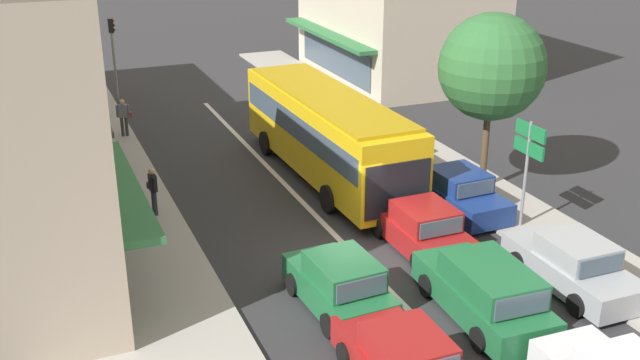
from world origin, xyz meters
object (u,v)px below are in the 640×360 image
Objects in this scene: parked_sedan_kerb_rear at (329,108)px; traffic_light_downstreet at (113,46)px; sedan_adjacent_lane_lead at (423,230)px; pedestrian_with_handbag_near at (153,188)px; wagon_behind_bus_near at (485,292)px; parked_sedan_kerb_second at (457,192)px; parked_sedan_kerb_front at (573,266)px; parked_sedan_kerb_third at (383,143)px; pedestrian_browsing_midblock at (124,115)px; directional_road_sign at (529,150)px; city_bus at (327,130)px; hatchback_adjacent_lane_trail at (340,285)px; street_tree_right at (492,67)px.

traffic_light_downstreet is at bearing 140.21° from parked_sedan_kerb_rear.
pedestrian_with_handbag_near reaches higher than sedan_adjacent_lane_lead.
pedestrian_with_handbag_near reaches higher than parked_sedan_kerb_rear.
sedan_adjacent_lane_lead is 1.00× the size of parked_sedan_kerb_rear.
wagon_behind_bus_near is 6.74m from parked_sedan_kerb_second.
parked_sedan_kerb_front is (3.11, 0.38, -0.08)m from wagon_behind_bus_near.
pedestrian_browsing_midblock is (-9.16, 6.53, 0.40)m from parked_sedan_kerb_third.
traffic_light_downstreet reaches higher than pedestrian_browsing_midblock.
parked_sedan_kerb_third is at bearing 98.65° from directional_road_sign.
parked_sedan_kerb_rear is at bearing 90.02° from parked_sedan_kerb_second.
pedestrian_with_handbag_near is at bearing 153.49° from directional_road_sign.
pedestrian_browsing_midblock is (-6.31, 7.52, -0.81)m from city_bus.
parked_sedan_kerb_rear is at bearing -39.79° from traffic_light_downstreet.
hatchback_adjacent_lane_trail is at bearing 151.09° from wagon_behind_bus_near.
parked_sedan_kerb_front is 0.99× the size of parked_sedan_kerb_second.
hatchback_adjacent_lane_trail is at bearing -66.13° from pedestrian_with_handbag_near.
pedestrian_with_handbag_near is (-0.99, -14.82, -1.79)m from traffic_light_downstreet.
pedestrian_browsing_midblock reaches higher than hatchback_adjacent_lane_trail.
sedan_adjacent_lane_lead is at bearing 126.89° from parked_sedan_kerb_front.
directional_road_sign reaches higher than parked_sedan_kerb_third.
wagon_behind_bus_near is 11.44m from pedestrian_with_handbag_near.
directional_road_sign is at bearing -85.00° from parked_sedan_kerb_rear.
hatchback_adjacent_lane_trail is (-3.36, -8.77, -1.17)m from city_bus.
sedan_adjacent_lane_lead and parked_sedan_kerb_third have the same top height.
parked_sedan_kerb_second is at bearing -146.22° from street_tree_right.
parked_sedan_kerb_rear is 2.58× the size of pedestrian_with_handbag_near.
hatchback_adjacent_lane_trail reaches higher than parked_sedan_kerb_second.
parked_sedan_kerb_rear is at bearing 90.46° from parked_sedan_kerb_front.
pedestrian_with_handbag_near reaches higher than hatchback_adjacent_lane_trail.
parked_sedan_kerb_third is (6.21, 9.77, -0.05)m from hatchback_adjacent_lane_trail.
traffic_light_downstreet is at bearing 121.68° from street_tree_right.
parked_sedan_kerb_third is (-0.14, 11.17, 0.00)m from parked_sedan_kerb_front.
parked_sedan_kerb_front is 5.66m from parked_sedan_kerb_second.
sedan_adjacent_lane_lead is 0.99× the size of parked_sedan_kerb_third.
pedestrian_browsing_midblock reaches higher than wagon_behind_bus_near.
street_tree_right is at bearing 34.22° from hatchback_adjacent_lane_trail.
parked_sedan_kerb_rear is (-0.00, 11.00, 0.00)m from parked_sedan_kerb_second.
wagon_behind_bus_near is at bearing -123.60° from street_tree_right.
parked_sedan_kerb_third is 1.01× the size of parked_sedan_kerb_rear.
pedestrian_with_handbag_near and pedestrian_browsing_midblock have the same top height.
wagon_behind_bus_near is 24.90m from traffic_light_downstreet.
parked_sedan_kerb_third is 1.01× the size of traffic_light_downstreet.
directional_road_sign is 12.07m from pedestrian_with_handbag_near.
directional_road_sign is (4.12, 4.01, 1.96)m from wagon_behind_bus_near.
city_bus is 3.03× the size of directional_road_sign.
street_tree_right is (1.86, -9.76, 3.86)m from parked_sedan_kerb_rear.
sedan_adjacent_lane_lead is 1.11× the size of hatchback_adjacent_lane_trail.
street_tree_right is (4.38, 3.36, 3.86)m from sedan_adjacent_lane_lead.
city_bus is at bearing -67.23° from traffic_light_downstreet.
directional_road_sign reaches higher than pedestrian_browsing_midblock.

